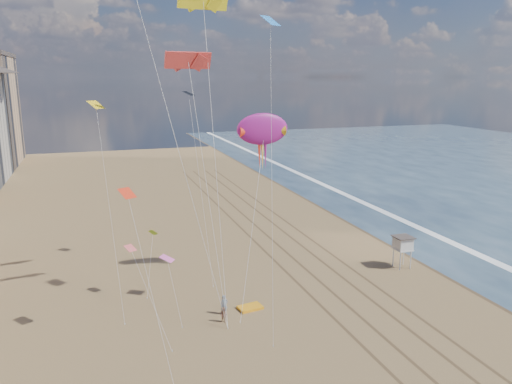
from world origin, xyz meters
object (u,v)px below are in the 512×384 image
at_px(lifeguard_stand, 403,244).
at_px(kite_flyer_a, 224,305).
at_px(kite_flyer_b, 224,315).
at_px(grounded_kite, 250,307).
at_px(show_kite, 262,129).

relative_size(lifeguard_stand, kite_flyer_a, 2.01).
distance_m(kite_flyer_a, kite_flyer_b, 1.59).
distance_m(grounded_kite, kite_flyer_a, 2.73).
distance_m(show_kite, kite_flyer_a, 18.21).
bearing_deg(lifeguard_stand, kite_flyer_b, -164.41).
bearing_deg(kite_flyer_a, show_kite, 49.14).
bearing_deg(kite_flyer_a, grounded_kite, 4.91).
bearing_deg(kite_flyer_a, lifeguard_stand, 9.93).
distance_m(grounded_kite, kite_flyer_b, 3.61).
distance_m(lifeguard_stand, grounded_kite, 20.25).
height_order(lifeguard_stand, kite_flyer_a, lifeguard_stand).
xyz_separation_m(grounded_kite, kite_flyer_b, (-3.04, -1.84, 0.60)).
relative_size(grounded_kite, kite_flyer_b, 1.52).
relative_size(lifeguard_stand, show_kite, 0.19).
xyz_separation_m(kite_flyer_a, kite_flyer_b, (-0.45, -1.51, -0.20)).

